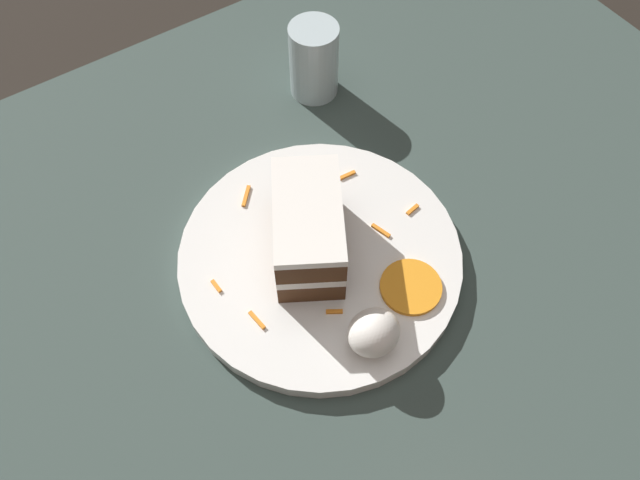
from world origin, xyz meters
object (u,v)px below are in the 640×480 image
Objects in this scene: drinking_glass at (314,65)px; plate at (320,258)px; orange_garnish at (411,287)px; cream_dollop at (374,333)px; cake_slice at (308,229)px.

plate is at bearing -121.87° from drinking_glass.
orange_garnish reaches higher than plate.
cream_dollop is 0.54× the size of drinking_glass.
drinking_glass reaches higher than cake_slice.
drinking_glass is (0.13, 0.22, 0.03)m from plate.
plate is 0.10m from orange_garnish.
drinking_glass is at bearing 58.13° from plate.
plate is 5.79× the size of cream_dollop.
drinking_glass reaches higher than orange_garnish.
cream_dollop is 0.36m from drinking_glass.
cake_slice is 0.12m from orange_garnish.
plate is 0.05m from cake_slice.
cake_slice is at bearing 121.93° from orange_garnish.
plate is at bearing 122.47° from orange_garnish.
orange_garnish is at bearing -105.03° from drinking_glass.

